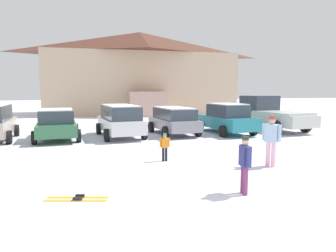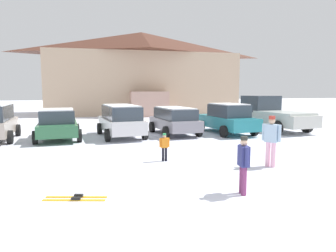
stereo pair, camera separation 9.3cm
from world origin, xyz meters
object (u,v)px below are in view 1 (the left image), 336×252
object	(u,v)px
parked_grey_wagon	(174,120)
skier_adult_in_blue_parka	(271,138)
parked_green_coupe	(57,124)
pair_of_skis	(77,198)
skier_child_in_orange_jacket	(165,146)
pickup_truck	(268,114)
ski_lodge	(140,73)
parked_silver_wagon	(120,120)
parked_teal_hatchback	(226,118)
skier_teen_in_navy_coat	(245,162)

from	to	relation	value
parked_grey_wagon	skier_adult_in_blue_parka	xyz separation A→B (m)	(0.99, -7.83, 0.10)
parked_green_coupe	pair_of_skis	distance (m)	9.25
skier_child_in_orange_jacket	pickup_truck	bearing A→B (deg)	37.85
pickup_truck	ski_lodge	bearing A→B (deg)	107.54
parked_green_coupe	skier_child_in_orange_jacket	bearing A→B (deg)	-56.04
pickup_truck	skier_child_in_orange_jacket	distance (m)	10.96
ski_lodge	skier_child_in_orange_jacket	bearing A→B (deg)	-98.18
ski_lodge	parked_grey_wagon	size ratio (longest dim) A/B	4.87
parked_silver_wagon	parked_teal_hatchback	size ratio (longest dim) A/B	0.99
pickup_truck	skier_child_in_orange_jacket	xyz separation A→B (m)	(-8.65, -6.72, -0.44)
ski_lodge	skier_teen_in_navy_coat	xyz separation A→B (m)	(-2.39, -27.21, -3.71)
parked_green_coupe	skier_child_in_orange_jacket	distance (m)	7.30
parked_silver_wagon	skier_teen_in_navy_coat	bearing A→B (deg)	-79.41
parked_teal_hatchback	parked_silver_wagon	bearing A→B (deg)	177.54
ski_lodge	parked_teal_hatchback	distance (m)	18.08
ski_lodge	parked_teal_hatchback	bearing A→B (deg)	-83.90
ski_lodge	skier_adult_in_blue_parka	bearing A→B (deg)	-90.49
skier_adult_in_blue_parka	pair_of_skis	size ratio (longest dim) A/B	1.15
parked_silver_wagon	pair_of_skis	distance (m)	9.44
pickup_truck	parked_green_coupe	bearing A→B (deg)	-176.97
parked_green_coupe	pickup_truck	xyz separation A→B (m)	(12.72, 0.67, 0.20)
ski_lodge	skier_adult_in_blue_parka	distance (m)	25.33
parked_silver_wagon	pickup_truck	world-z (taller)	pickup_truck
ski_lodge	parked_green_coupe	xyz separation A→B (m)	(-7.44, -17.38, -3.71)
skier_child_in_orange_jacket	skier_teen_in_navy_coat	size ratio (longest dim) A/B	0.70
skier_child_in_orange_jacket	skier_teen_in_navy_coat	xyz separation A→B (m)	(0.97, -3.78, 0.24)
ski_lodge	skier_child_in_orange_jacket	xyz separation A→B (m)	(-3.37, -23.43, -3.94)
pair_of_skis	pickup_truck	bearing A→B (deg)	40.37
ski_lodge	skier_child_in_orange_jacket	size ratio (longest dim) A/B	20.76
skier_teen_in_navy_coat	skier_child_in_orange_jacket	bearing A→B (deg)	104.43
parked_green_coupe	skier_child_in_orange_jacket	xyz separation A→B (m)	(4.07, -6.05, -0.24)
parked_silver_wagon	pickup_truck	distance (m)	9.54
ski_lodge	skier_adult_in_blue_parka	world-z (taller)	ski_lodge
parked_silver_wagon	skier_child_in_orange_jacket	size ratio (longest dim) A/B	4.60
pair_of_skis	parked_green_coupe	bearing A→B (deg)	97.36
skier_adult_in_blue_parka	pair_of_skis	xyz separation A→B (m)	(-6.05, -1.44, -0.92)
parked_silver_wagon	skier_adult_in_blue_parka	size ratio (longest dim) A/B	2.73
parked_teal_hatchback	pickup_truck	size ratio (longest dim) A/B	0.77
parked_green_coupe	parked_teal_hatchback	size ratio (longest dim) A/B	0.92
skier_child_in_orange_jacket	pair_of_skis	world-z (taller)	skier_child_in_orange_jacket
ski_lodge	pair_of_skis	xyz separation A→B (m)	(-6.26, -26.52, -4.48)
parked_teal_hatchback	skier_adult_in_blue_parka	xyz separation A→B (m)	(-2.10, -7.47, 0.07)
skier_adult_in_blue_parka	skier_teen_in_navy_coat	distance (m)	3.05
parked_silver_wagon	pickup_truck	xyz separation A→B (m)	(9.52, 0.64, 0.07)
parked_green_coupe	skier_teen_in_navy_coat	size ratio (longest dim) A/B	3.00
parked_grey_wagon	pair_of_skis	world-z (taller)	parked_grey_wagon
skier_adult_in_blue_parka	skier_teen_in_navy_coat	xyz separation A→B (m)	(-2.18, -2.13, -0.15)
ski_lodge	parked_grey_wagon	world-z (taller)	ski_lodge
parked_grey_wagon	skier_teen_in_navy_coat	size ratio (longest dim) A/B	3.00
ski_lodge	skier_teen_in_navy_coat	distance (m)	27.57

